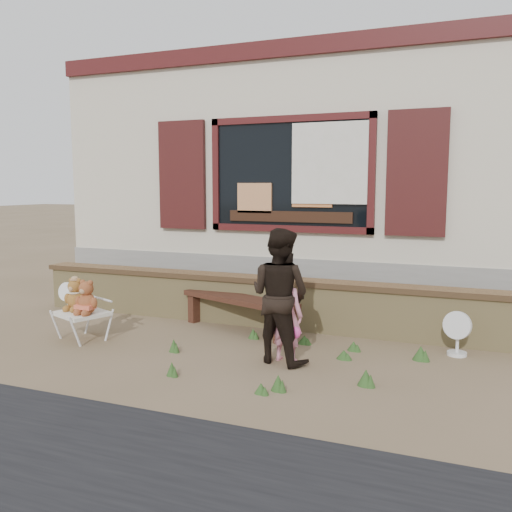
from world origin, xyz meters
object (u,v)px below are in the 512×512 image
at_px(child, 286,315).
at_px(teddy_bear_left, 76,294).
at_px(bench, 239,306).
at_px(teddy_bear_right, 87,296).
at_px(adult, 280,296).
at_px(folding_chair, 82,314).

bearing_deg(child, teddy_bear_left, 9.69).
bearing_deg(bench, teddy_bear_left, -128.78).
distance_m(bench, child, 1.39).
xyz_separation_m(teddy_bear_right, adult, (2.39, 0.17, 0.16)).
height_order(folding_chair, teddy_bear_left, teddy_bear_left).
bearing_deg(bench, folding_chair, -125.50).
bearing_deg(teddy_bear_right, folding_chair, -180.00).
xyz_separation_m(child, adult, (-0.07, -0.02, 0.21)).
bearing_deg(adult, teddy_bear_right, 19.42).
relative_size(teddy_bear_left, teddy_bear_right, 0.97).
bearing_deg(bench, adult, -27.72).
bearing_deg(folding_chair, child, 25.06).
height_order(folding_chair, adult, adult).
relative_size(bench, teddy_bear_left, 4.34).
relative_size(folding_chair, teddy_bear_left, 1.76).
xyz_separation_m(bench, folding_chair, (-1.62, -1.11, -0.01)).
xyz_separation_m(teddy_bear_left, child, (2.72, 0.09, -0.05)).
bearing_deg(folding_chair, teddy_bear_right, 0.00).
height_order(folding_chair, teddy_bear_right, teddy_bear_right).
relative_size(folding_chair, teddy_bear_right, 1.71).
xyz_separation_m(teddy_bear_right, child, (2.46, 0.19, -0.05)).
bearing_deg(child, bench, -37.09).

